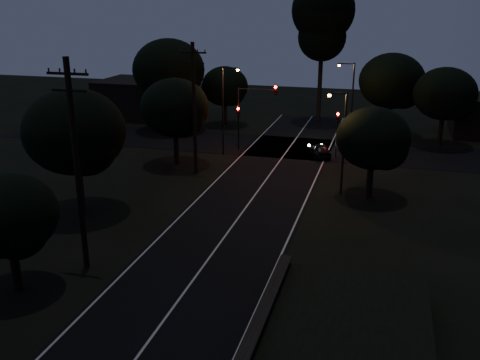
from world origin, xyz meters
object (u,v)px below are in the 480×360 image
Objects in this scene: signal_right at (337,126)px; streetlight_c at (342,136)px; streetlight_b at (350,99)px; signal_mast at (256,105)px; utility_pole_mid at (77,164)px; signal_left at (238,120)px; tall_pine at (323,19)px; car at (320,150)px; utility_pole_far at (194,107)px; streetlight_a at (225,105)px.

streetlight_c reaches higher than signal_right.
signal_mast is at bearing -154.01° from streetlight_b.
streetlight_b is (11.31, 29.00, -1.10)m from utility_pole_mid.
streetlight_b reaches higher than signal_left.
tall_pine is (7.00, 40.00, 5.80)m from utility_pole_mid.
tall_pine is 17.10m from signal_mast.
signal_mast reaches higher than car.
utility_pole_mid is at bearing -111.30° from streetlight_b.
tall_pine reaches higher than signal_right.
utility_pole_far is 2.56× the size of signal_left.
tall_pine is at bearing 111.38° from streetlight_b.
utility_pole_mid reaches higher than streetlight_b.
signal_mast is at bearing -104.62° from tall_pine.
streetlight_c is (11.83, -2.00, -1.13)m from utility_pole_far.
signal_mast is at bearing 179.97° from signal_right.
utility_pole_mid is 41.02m from tall_pine.
signal_mast is (3.09, 7.99, -1.15)m from utility_pole_far.
streetlight_b is at bearing 22.05° from signal_left.
streetlight_a is (-9.91, -1.99, 1.80)m from signal_right.
utility_pole_mid is at bearing 47.13° from car.
signal_mast is (3.09, 24.99, -1.40)m from utility_pole_mid.
streetlight_c is at bearing -43.76° from signal_left.
signal_left is 2.77m from streetlight_a.
streetlight_a reaches higher than signal_right.
streetlight_a is (-0.71, -1.99, 1.80)m from signal_left.
tall_pine reaches higher than utility_pole_far.
utility_pole_mid is 1.47× the size of streetlight_c.
streetlight_c reaches higher than signal_left.
utility_pole_far is 2.56× the size of signal_right.
car is at bearing -2.21° from signal_left.
signal_right is at bearing -100.00° from streetlight_b.
utility_pole_mid is at bearing -93.21° from signal_left.
car is at bearing 69.56° from utility_pole_mid.
streetlight_b reaches higher than signal_mast.
utility_pole_mid is 3.13× the size of car.
utility_pole_mid is 1.05× the size of utility_pole_far.
car is at bearing 39.88° from utility_pole_far.
streetlight_a is at bearing -140.23° from signal_mast.
signal_mast reaches higher than signal_left.
signal_right reaches higher than car.
tall_pine is 4.54× the size of car.
utility_pole_mid is 26.84m from car.
utility_pole_far is at bearing -99.94° from signal_left.
car is at bearing -116.04° from streetlight_b.
utility_pole_far is 13.53m from signal_right.
streetlight_b is at bearing -68.62° from tall_pine.
streetlight_c reaches higher than car.
utility_pole_mid reaches higher than car.
utility_pole_far is at bearing -111.11° from signal_mast.
streetlight_c is at bearing -79.07° from tall_pine.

